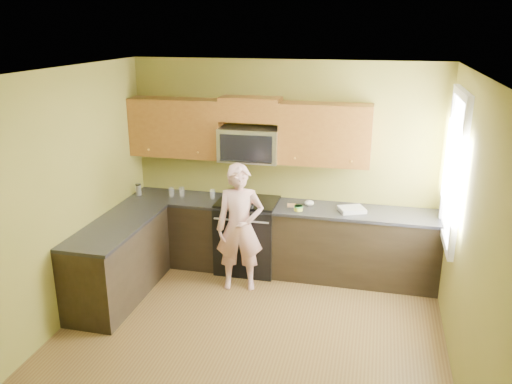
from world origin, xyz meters
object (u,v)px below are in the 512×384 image
(woman, at_px, (240,228))
(frying_pan, at_px, (244,207))
(butter_tub, at_px, (298,210))
(stove, at_px, (248,235))
(travel_mug, at_px, (139,195))
(microwave, at_px, (250,160))

(woman, relative_size, frying_pan, 3.49)
(frying_pan, height_order, butter_tub, frying_pan)
(stove, xyz_separation_m, frying_pan, (0.01, -0.26, 0.47))
(frying_pan, distance_m, butter_tub, 0.68)
(stove, bearing_deg, butter_tub, -11.17)
(stove, distance_m, travel_mug, 1.57)
(stove, bearing_deg, woman, -86.04)
(travel_mug, bearing_deg, butter_tub, -2.59)
(stove, bearing_deg, travel_mug, -178.65)
(microwave, height_order, butter_tub, microwave)
(butter_tub, bearing_deg, stove, 168.83)
(woman, height_order, travel_mug, woman)
(butter_tub, distance_m, travel_mug, 2.18)
(woman, height_order, frying_pan, woman)
(microwave, relative_size, frying_pan, 1.70)
(microwave, height_order, frying_pan, microwave)
(stove, relative_size, microwave, 1.25)
(microwave, bearing_deg, frying_pan, -87.90)
(butter_tub, xyz_separation_m, travel_mug, (-2.18, 0.10, 0.00))
(stove, xyz_separation_m, travel_mug, (-1.50, -0.04, 0.45))
(stove, bearing_deg, microwave, 90.00)
(stove, relative_size, frying_pan, 2.12)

